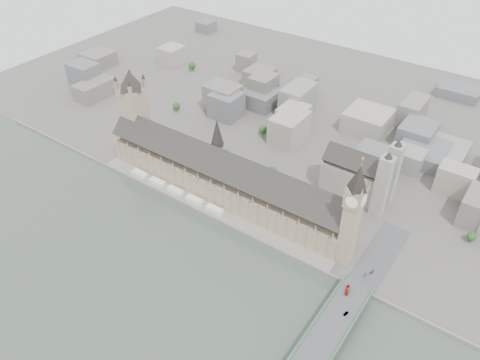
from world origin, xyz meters
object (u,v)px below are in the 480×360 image
Objects in this scene: red_bus_north at (347,290)px; car_silver at (346,314)px; westminster_bridge at (316,353)px; victoria_tower at (134,110)px; car_approach at (371,272)px; westminster_abbey at (360,176)px; elizabeth_tower at (353,209)px; palace_of_westminster at (223,177)px.

red_bus_north is 21.80m from car_silver.
westminster_bridge is 58.30m from red_bus_north.
car_approach is at bearing -5.41° from victoria_tower.
victoria_tower is 244.79m from westminster_abbey.
elizabeth_tower is 1.07× the size of victoria_tower.
westminster_abbey is (232.92, 69.00, -30.12)m from victoria_tower.
victoria_tower is 21.22× the size of car_silver.
car_approach is (27.78, -9.26, -47.04)m from elizabeth_tower.
westminster_abbey is at bearing 16.50° from victoria_tower.
victoria_tower reaches higher than red_bus_north.
red_bus_north is at bearing -11.26° from victoria_tower.
red_bus_north reaches higher than car_approach.
palace_of_westminster is 27.76× the size of red_bus_north.
car_approach is (165.78, -20.96, -11.66)m from palace_of_westminster.
victoria_tower is 0.31× the size of westminster_bridge.
westminster_bridge is at bearing -33.49° from palace_of_westminster.
palace_of_westminster is 195.05m from westminster_bridge.
victoria_tower reaches higher than westminster_abbey.
elizabeth_tower is at bearing -4.85° from palace_of_westminster.
elizabeth_tower reaches higher than westminster_bridge.
westminster_abbey is (-27.08, 87.00, -33.01)m from elizabeth_tower.
red_bus_north is 29.56m from car_approach.
palace_of_westminster is at bearing 175.15° from elizabeth_tower.
car_approach is (-0.26, 48.62, 0.02)m from car_silver.
car_silver is (166.04, -69.58, -11.68)m from palace_of_westminster.
car_approach is at bearing 103.32° from car_silver.
red_bus_north reaches higher than westminster_bridge.
palace_of_westminster is 180.41m from car_silver.
red_bus_north is (46.87, -124.71, -13.50)m from westminster_abbey.
car_approach is at bearing -60.32° from westminster_abbey.
car_approach is at bearing -7.20° from palace_of_westminster.
victoria_tower is 301.13m from car_silver.
westminster_abbey is at bearing 34.17° from palace_of_westminster.
westminster_abbey reaches higher than car_silver.
victoria_tower is at bearing 178.26° from car_silver.
victoria_tower is 1.47× the size of westminster_abbey.
victoria_tower is 309.91m from westminster_bridge.
victoria_tower reaches higher than car_approach.
westminster_bridge is at bearing -21.78° from victoria_tower.
car_silver is at bearing -22.74° from palace_of_westminster.
victoria_tower reaches higher than car_silver.
westminster_abbey is at bearing 105.64° from westminster_bridge.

